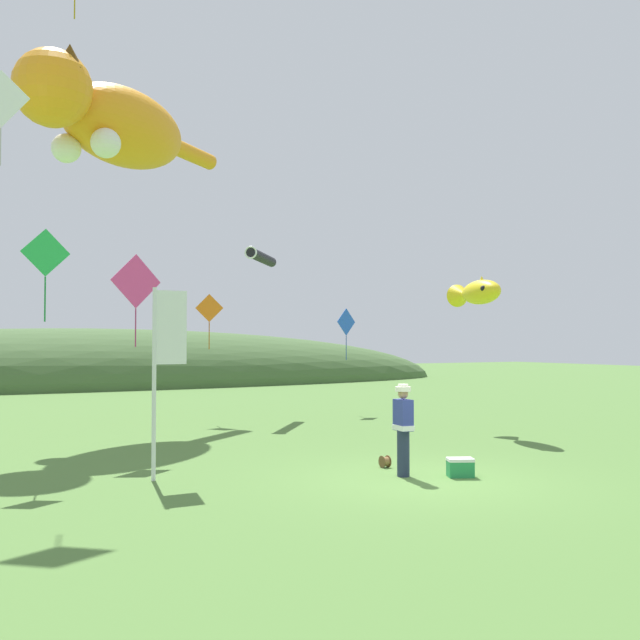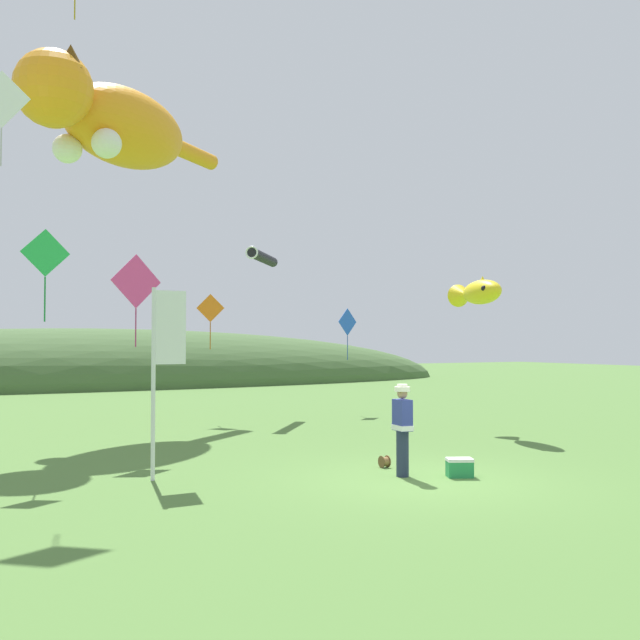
{
  "view_description": "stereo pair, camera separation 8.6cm",
  "coord_description": "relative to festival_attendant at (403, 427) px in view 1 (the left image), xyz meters",
  "views": [
    {
      "loc": [
        -8.05,
        -10.92,
        2.58
      ],
      "look_at": [
        0.0,
        4.0,
        3.11
      ],
      "focal_mm": 40.0,
      "sensor_mm": 36.0,
      "label": 1
    },
    {
      "loc": [
        -7.97,
        -10.96,
        2.58
      ],
      "look_at": [
        0.0,
        4.0,
        3.11
      ],
      "focal_mm": 40.0,
      "sensor_mm": 36.0,
      "label": 2
    }
  ],
  "objects": [
    {
      "name": "kite_fish_windsock",
      "position": [
        5.82,
        4.61,
        3.07
      ],
      "size": [
        1.38,
        2.72,
        0.81
      ],
      "color": "yellow"
    },
    {
      "name": "kite_diamond_white",
      "position": [
        -6.7,
        6.74,
        7.33
      ],
      "size": [
        1.21,
        0.66,
        2.27
      ],
      "color": "white"
    },
    {
      "name": "kite_diamond_pink",
      "position": [
        -3.87,
        5.26,
        3.04
      ],
      "size": [
        1.24,
        0.3,
        2.17
      ],
      "color": "#E53F8C"
    },
    {
      "name": "distant_hill_ridge",
      "position": [
        -1.77,
        32.67,
        -0.95
      ],
      "size": [
        51.66,
        12.66,
        6.84
      ],
      "color": "#426033",
      "rests_on": "ground"
    },
    {
      "name": "ground_plane",
      "position": [
        0.09,
        -0.45,
        -0.95
      ],
      "size": [
        120.0,
        120.0,
        0.0
      ],
      "primitive_type": "plane",
      "color": "#517A38"
    },
    {
      "name": "festival_attendant",
      "position": [
        0.0,
        0.0,
        0.0
      ],
      "size": [
        0.3,
        0.44,
        1.77
      ],
      "color": "#232D47",
      "rests_on": "ground"
    },
    {
      "name": "kite_spool",
      "position": [
        0.23,
        0.98,
        -0.83
      ],
      "size": [
        0.16,
        0.25,
        0.25
      ],
      "color": "olive",
      "rests_on": "ground"
    },
    {
      "name": "picnic_cooler",
      "position": [
        0.94,
        -0.56,
        -0.77
      ],
      "size": [
        0.58,
        0.5,
        0.36
      ],
      "color": "#268C4C",
      "rests_on": "ground"
    },
    {
      "name": "kite_diamond_blue",
      "position": [
        5.3,
        11.18,
        2.35
      ],
      "size": [
        0.95,
        0.34,
        1.9
      ],
      "color": "blue"
    },
    {
      "name": "festival_banner_pole",
      "position": [
        -4.19,
        1.87,
        1.41
      ],
      "size": [
        0.66,
        0.08,
        3.62
      ],
      "color": "silver",
      "rests_on": "ground"
    },
    {
      "name": "kite_giant_cat",
      "position": [
        -3.41,
        10.46,
        8.3
      ],
      "size": [
        7.57,
        6.42,
        2.8
      ],
      "color": "orange"
    },
    {
      "name": "kite_diamond_green",
      "position": [
        -6.07,
        3.66,
        3.39
      ],
      "size": [
        0.96,
        0.1,
        1.86
      ],
      "color": "green"
    },
    {
      "name": "kite_tube_streamer",
      "position": [
        2.14,
        11.73,
        4.64
      ],
      "size": [
        2.16,
        2.61,
        0.44
      ],
      "color": "black"
    },
    {
      "name": "kite_diamond_orange",
      "position": [
        -0.02,
        11.08,
        2.74
      ],
      "size": [
        0.82,
        0.48,
        1.84
      ],
      "color": "orange"
    }
  ]
}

